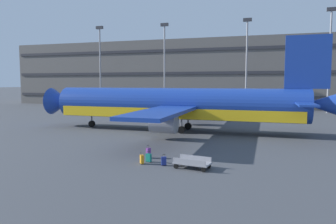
{
  "coord_description": "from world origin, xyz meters",
  "views": [
    {
      "loc": [
        5.92,
        -38.81,
        6.24
      ],
      "look_at": [
        -4.42,
        -6.1,
        3.0
      ],
      "focal_mm": 33.89,
      "sensor_mm": 36.0,
      "label": 1
    }
  ],
  "objects_px": {
    "suitcase_upright": "(142,159)",
    "baggage_cart": "(192,163)",
    "airliner": "(178,105)",
    "suitcase_black": "(149,158)",
    "backpack_silver": "(176,162)",
    "suitcase_laid_flat": "(148,153)",
    "suitcase_purple": "(164,161)"
  },
  "relations": [
    {
      "from": "suitcase_purple",
      "to": "suitcase_upright",
      "type": "bearing_deg",
      "value": -178.3
    },
    {
      "from": "airliner",
      "to": "suitcase_black",
      "type": "height_order",
      "value": "airliner"
    },
    {
      "from": "suitcase_purple",
      "to": "backpack_silver",
      "type": "bearing_deg",
      "value": 36.08
    },
    {
      "from": "suitcase_upright",
      "to": "backpack_silver",
      "type": "distance_m",
      "value": 2.6
    },
    {
      "from": "suitcase_purple",
      "to": "backpack_silver",
      "type": "xyz_separation_m",
      "value": [
        0.77,
        0.56,
        -0.14
      ]
    },
    {
      "from": "suitcase_black",
      "to": "airliner",
      "type": "bearing_deg",
      "value": 97.33
    },
    {
      "from": "suitcase_upright",
      "to": "suitcase_laid_flat",
      "type": "xyz_separation_m",
      "value": [
        -0.21,
        1.93,
        0.07
      ]
    },
    {
      "from": "suitcase_upright",
      "to": "suitcase_purple",
      "type": "distance_m",
      "value": 1.74
    },
    {
      "from": "suitcase_upright",
      "to": "backpack_silver",
      "type": "xyz_separation_m",
      "value": [
        2.52,
        0.61,
        -0.16
      ]
    },
    {
      "from": "suitcase_purple",
      "to": "airliner",
      "type": "bearing_deg",
      "value": 101.98
    },
    {
      "from": "airliner",
      "to": "suitcase_black",
      "type": "xyz_separation_m",
      "value": [
        2.04,
        -15.84,
        -2.96
      ]
    },
    {
      "from": "suitcase_black",
      "to": "backpack_silver",
      "type": "bearing_deg",
      "value": -2.22
    },
    {
      "from": "airliner",
      "to": "suitcase_laid_flat",
      "type": "height_order",
      "value": "airliner"
    },
    {
      "from": "suitcase_upright",
      "to": "baggage_cart",
      "type": "xyz_separation_m",
      "value": [
        3.97,
        -0.08,
        0.05
      ]
    },
    {
      "from": "suitcase_laid_flat",
      "to": "baggage_cart",
      "type": "height_order",
      "value": "suitcase_laid_flat"
    },
    {
      "from": "suitcase_upright",
      "to": "airliner",
      "type": "bearing_deg",
      "value": 96.05
    },
    {
      "from": "suitcase_laid_flat",
      "to": "backpack_silver",
      "type": "relative_size",
      "value": 2.05
    },
    {
      "from": "suitcase_black",
      "to": "baggage_cart",
      "type": "bearing_deg",
      "value": -12.01
    },
    {
      "from": "airliner",
      "to": "baggage_cart",
      "type": "distance_m",
      "value": 17.82
    },
    {
      "from": "suitcase_upright",
      "to": "suitcase_laid_flat",
      "type": "relative_size",
      "value": 0.89
    },
    {
      "from": "suitcase_upright",
      "to": "baggage_cart",
      "type": "relative_size",
      "value": 0.28
    },
    {
      "from": "backpack_silver",
      "to": "baggage_cart",
      "type": "height_order",
      "value": "baggage_cart"
    },
    {
      "from": "airliner",
      "to": "suitcase_upright",
      "type": "bearing_deg",
      "value": -83.95
    },
    {
      "from": "airliner",
      "to": "suitcase_laid_flat",
      "type": "distance_m",
      "value": 14.97
    },
    {
      "from": "suitcase_upright",
      "to": "suitcase_purple",
      "type": "relative_size",
      "value": 1.06
    },
    {
      "from": "suitcase_black",
      "to": "baggage_cart",
      "type": "distance_m",
      "value": 3.77
    },
    {
      "from": "suitcase_black",
      "to": "backpack_silver",
      "type": "relative_size",
      "value": 1.71
    },
    {
      "from": "suitcase_laid_flat",
      "to": "suitcase_purple",
      "type": "bearing_deg",
      "value": -43.83
    },
    {
      "from": "airliner",
      "to": "suitcase_upright",
      "type": "height_order",
      "value": "airliner"
    },
    {
      "from": "suitcase_purple",
      "to": "baggage_cart",
      "type": "distance_m",
      "value": 2.23
    },
    {
      "from": "suitcase_black",
      "to": "suitcase_upright",
      "type": "relative_size",
      "value": 0.94
    },
    {
      "from": "suitcase_black",
      "to": "suitcase_upright",
      "type": "distance_m",
      "value": 0.76
    }
  ]
}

